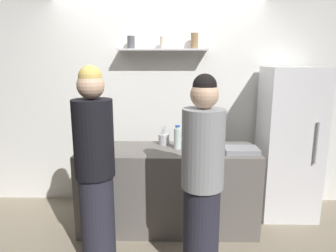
{
  "coord_description": "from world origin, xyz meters",
  "views": [
    {
      "loc": [
        0.18,
        -2.56,
        1.81
      ],
      "look_at": [
        0.12,
        0.53,
        1.14
      ],
      "focal_mm": 32.51,
      "sensor_mm": 36.0,
      "label": 1
    }
  ],
  "objects_px": {
    "wine_bottle_pale_glass": "(110,140)",
    "wine_bottle_green_glass": "(206,134)",
    "water_bottle_plastic": "(178,138)",
    "person_grey_hoodie": "(202,182)",
    "baking_pan": "(241,150)",
    "refrigerator": "(289,143)",
    "person_blonde": "(95,170)",
    "utensil_holder": "(164,139)"
  },
  "relations": [
    {
      "from": "wine_bottle_pale_glass",
      "to": "wine_bottle_green_glass",
      "type": "height_order",
      "value": "wine_bottle_pale_glass"
    },
    {
      "from": "wine_bottle_pale_glass",
      "to": "water_bottle_plastic",
      "type": "xyz_separation_m",
      "value": [
        0.7,
        0.11,
        -0.0
      ]
    },
    {
      "from": "person_grey_hoodie",
      "to": "wine_bottle_pale_glass",
      "type": "bearing_deg",
      "value": -110.28
    },
    {
      "from": "baking_pan",
      "to": "wine_bottle_green_glass",
      "type": "distance_m",
      "value": 0.46
    },
    {
      "from": "refrigerator",
      "to": "person_grey_hoodie",
      "type": "relative_size",
      "value": 1.02
    },
    {
      "from": "water_bottle_plastic",
      "to": "wine_bottle_pale_glass",
      "type": "bearing_deg",
      "value": -171.38
    },
    {
      "from": "water_bottle_plastic",
      "to": "person_blonde",
      "type": "bearing_deg",
      "value": -138.17
    },
    {
      "from": "refrigerator",
      "to": "person_blonde",
      "type": "bearing_deg",
      "value": -154.81
    },
    {
      "from": "utensil_holder",
      "to": "baking_pan",
      "type": "bearing_deg",
      "value": -20.33
    },
    {
      "from": "utensil_holder",
      "to": "wine_bottle_pale_glass",
      "type": "height_order",
      "value": "wine_bottle_pale_glass"
    },
    {
      "from": "wine_bottle_green_glass",
      "to": "water_bottle_plastic",
      "type": "height_order",
      "value": "wine_bottle_green_glass"
    },
    {
      "from": "wine_bottle_green_glass",
      "to": "person_blonde",
      "type": "distance_m",
      "value": 1.34
    },
    {
      "from": "utensil_holder",
      "to": "person_blonde",
      "type": "distance_m",
      "value": 0.99
    },
    {
      "from": "refrigerator",
      "to": "water_bottle_plastic",
      "type": "distance_m",
      "value": 1.33
    },
    {
      "from": "baking_pan",
      "to": "utensil_holder",
      "type": "height_order",
      "value": "utensil_holder"
    },
    {
      "from": "water_bottle_plastic",
      "to": "wine_bottle_green_glass",
      "type": "bearing_deg",
      "value": 30.6
    },
    {
      "from": "utensil_holder",
      "to": "person_blonde",
      "type": "relative_size",
      "value": 0.12
    },
    {
      "from": "person_blonde",
      "to": "utensil_holder",
      "type": "bearing_deg",
      "value": -4.35
    },
    {
      "from": "refrigerator",
      "to": "wine_bottle_pale_glass",
      "type": "relative_size",
      "value": 5.45
    },
    {
      "from": "person_blonde",
      "to": "person_grey_hoodie",
      "type": "bearing_deg",
      "value": -69.55
    },
    {
      "from": "person_blonde",
      "to": "baking_pan",
      "type": "bearing_deg",
      "value": -38.7
    },
    {
      "from": "refrigerator",
      "to": "utensil_holder",
      "type": "xyz_separation_m",
      "value": [
        -1.44,
        -0.13,
        0.08
      ]
    },
    {
      "from": "person_grey_hoodie",
      "to": "refrigerator",
      "type": "bearing_deg",
      "value": 152.97
    },
    {
      "from": "wine_bottle_green_glass",
      "to": "person_blonde",
      "type": "bearing_deg",
      "value": -141.3
    },
    {
      "from": "baking_pan",
      "to": "water_bottle_plastic",
      "type": "height_order",
      "value": "water_bottle_plastic"
    },
    {
      "from": "refrigerator",
      "to": "utensil_holder",
      "type": "bearing_deg",
      "value": -174.86
    },
    {
      "from": "wine_bottle_green_glass",
      "to": "person_grey_hoodie",
      "type": "xyz_separation_m",
      "value": [
        -0.13,
        -0.99,
        -0.15
      ]
    },
    {
      "from": "person_grey_hoodie",
      "to": "utensil_holder",
      "type": "bearing_deg",
      "value": -142.96
    },
    {
      "from": "wine_bottle_pale_glass",
      "to": "person_blonde",
      "type": "distance_m",
      "value": 0.55
    },
    {
      "from": "refrigerator",
      "to": "baking_pan",
      "type": "distance_m",
      "value": 0.77
    },
    {
      "from": "wine_bottle_pale_glass",
      "to": "refrigerator",
      "type": "bearing_deg",
      "value": 11.58
    },
    {
      "from": "utensil_holder",
      "to": "person_grey_hoodie",
      "type": "height_order",
      "value": "person_grey_hoodie"
    },
    {
      "from": "baking_pan",
      "to": "person_grey_hoodie",
      "type": "height_order",
      "value": "person_grey_hoodie"
    },
    {
      "from": "refrigerator",
      "to": "wine_bottle_pale_glass",
      "type": "xyz_separation_m",
      "value": [
        -1.99,
        -0.41,
        0.14
      ]
    },
    {
      "from": "wine_bottle_green_glass",
      "to": "water_bottle_plastic",
      "type": "xyz_separation_m",
      "value": [
        -0.32,
        -0.19,
        0.0
      ]
    },
    {
      "from": "wine_bottle_pale_glass",
      "to": "utensil_holder",
      "type": "bearing_deg",
      "value": 26.83
    },
    {
      "from": "utensil_holder",
      "to": "water_bottle_plastic",
      "type": "height_order",
      "value": "water_bottle_plastic"
    },
    {
      "from": "utensil_holder",
      "to": "person_blonde",
      "type": "bearing_deg",
      "value": -124.87
    },
    {
      "from": "baking_pan",
      "to": "utensil_holder",
      "type": "bearing_deg",
      "value": 159.67
    },
    {
      "from": "wine_bottle_green_glass",
      "to": "water_bottle_plastic",
      "type": "bearing_deg",
      "value": -149.4
    },
    {
      "from": "utensil_holder",
      "to": "wine_bottle_pale_glass",
      "type": "bearing_deg",
      "value": -153.17
    },
    {
      "from": "wine_bottle_green_glass",
      "to": "person_blonde",
      "type": "xyz_separation_m",
      "value": [
        -1.04,
        -0.83,
        -0.11
      ]
    }
  ]
}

